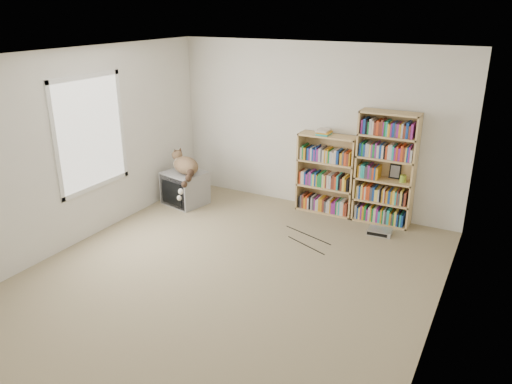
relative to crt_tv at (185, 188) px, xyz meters
The scene contains 17 objects.
floor 2.43m from the crt_tv, 41.77° to the right, with size 4.50×5.00×0.01m, color #988967.
wall_back 2.24m from the crt_tv, 26.42° to the left, with size 4.50×0.02×2.50m, color silver.
wall_front 4.59m from the crt_tv, 66.35° to the right, with size 4.50×0.02×2.50m, color silver.
wall_left 1.94m from the crt_tv, 105.70° to the right, with size 0.02×5.00×2.50m, color silver.
wall_right 4.47m from the crt_tv, 21.64° to the right, with size 0.02×5.00×2.50m, color silver.
ceiling 3.29m from the crt_tv, 41.77° to the right, with size 4.50×5.00×0.02m, color white.
window 1.86m from the crt_tv, 107.35° to the right, with size 0.02×1.22×1.52m, color white.
crt_tv is the anchor object (origin of this frame).
cat 0.39m from the crt_tv, 48.16° to the right, with size 0.66×0.73×0.59m.
bookcase_tall 3.08m from the crt_tv, 14.32° to the left, with size 0.81×0.30×1.62m.
bookcase_short 2.23m from the crt_tv, 19.95° to the left, with size 0.87×0.30×1.20m.
book_stack 2.34m from the crt_tv, 19.78° to the left, with size 0.18×0.23×0.08m, color red.
green_mug 3.32m from the crt_tv, 12.90° to the left, with size 0.09×0.09×0.10m, color #86AA30.
framed_print 3.21m from the crt_tv, 15.23° to the left, with size 0.16×0.01×0.21m, color black.
dvd_player 3.07m from the crt_tv, ahead, with size 0.32×0.23×0.07m, color silver.
wall_outlet 0.56m from the crt_tv, 141.99° to the left, with size 0.01×0.08×0.13m, color silver.
floor_cables 2.04m from the crt_tv, 10.16° to the right, with size 1.20×0.70×0.01m, color black, non-canonical shape.
Camera 1 is at (2.67, -4.41, 2.98)m, focal length 35.00 mm.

